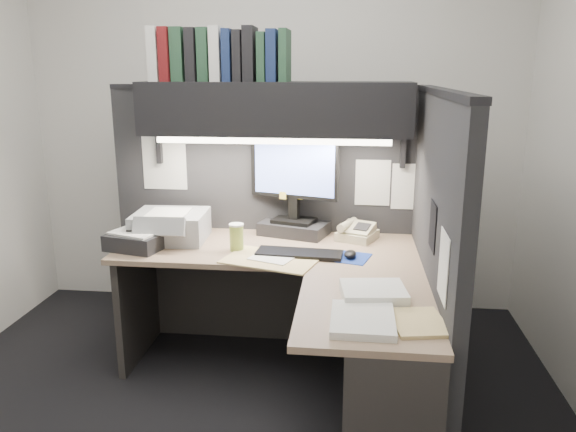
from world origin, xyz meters
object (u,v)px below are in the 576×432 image
object	(u,v)px
monitor	(294,197)
printer	(171,226)
keyboard	(299,254)
telephone	(357,233)
overhead_shelf	(275,108)
coffee_cup	(237,238)
desk	(317,340)
notebook_stack	(137,240)

from	to	relation	value
monitor	printer	distance (m)	0.76
keyboard	telephone	size ratio (longest dim) A/B	2.21
overhead_shelf	coffee_cup	world-z (taller)	overhead_shelf
monitor	telephone	distance (m)	0.44
monitor	desk	bearing A→B (deg)	-59.59
overhead_shelf	notebook_stack	world-z (taller)	overhead_shelf
printer	notebook_stack	xyz separation A→B (m)	(-0.14, -0.18, -0.04)
printer	monitor	bearing A→B (deg)	12.06
monitor	coffee_cup	xyz separation A→B (m)	(-0.29, -0.35, -0.17)
keyboard	desk	bearing A→B (deg)	-68.94
overhead_shelf	keyboard	world-z (taller)	overhead_shelf
overhead_shelf	telephone	world-z (taller)	overhead_shelf
keyboard	notebook_stack	bearing A→B (deg)	-177.66
desk	overhead_shelf	xyz separation A→B (m)	(-0.30, 0.75, 1.06)
keyboard	coffee_cup	xyz separation A→B (m)	(-0.36, 0.05, 0.06)
notebook_stack	monitor	bearing A→B (deg)	23.48
overhead_shelf	coffee_cup	xyz separation A→B (m)	(-0.18, -0.28, -0.70)
coffee_cup	keyboard	bearing A→B (deg)	-8.03
overhead_shelf	notebook_stack	bearing A→B (deg)	-157.93
overhead_shelf	telephone	bearing A→B (deg)	0.55
telephone	keyboard	bearing A→B (deg)	-109.58
printer	desk	bearing A→B (deg)	-37.22
desk	keyboard	bearing A→B (deg)	106.92
coffee_cup	notebook_stack	size ratio (longest dim) A/B	0.48
keyboard	coffee_cup	world-z (taller)	coffee_cup
monitor	coffee_cup	distance (m)	0.48
keyboard	printer	distance (m)	0.82
keyboard	telephone	xyz separation A→B (m)	(0.32, 0.34, 0.03)
keyboard	notebook_stack	xyz separation A→B (m)	(-0.93, 0.03, 0.03)
desk	overhead_shelf	size ratio (longest dim) A/B	1.10
monitor	notebook_stack	world-z (taller)	monitor
desk	notebook_stack	distance (m)	1.19
overhead_shelf	printer	distance (m)	0.93
notebook_stack	desk	bearing A→B (deg)	-22.91
monitor	telephone	size ratio (longest dim) A/B	2.82
coffee_cup	printer	bearing A→B (deg)	159.50
overhead_shelf	notebook_stack	size ratio (longest dim) A/B	5.13
keyboard	notebook_stack	size ratio (longest dim) A/B	1.55
overhead_shelf	keyboard	bearing A→B (deg)	-62.60
telephone	printer	distance (m)	1.11
overhead_shelf	desk	bearing A→B (deg)	-68.21
coffee_cup	printer	distance (m)	0.46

